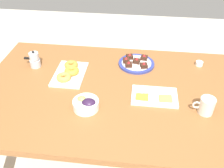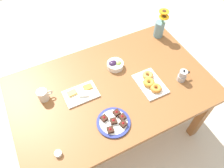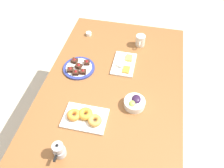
% 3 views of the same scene
% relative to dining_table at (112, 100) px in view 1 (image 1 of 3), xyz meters
% --- Properties ---
extents(ground_plane, '(6.00, 6.00, 0.00)m').
position_rel_dining_table_xyz_m(ground_plane, '(0.00, 0.00, -0.65)').
color(ground_plane, beige).
extents(dining_table, '(1.60, 1.00, 0.74)m').
position_rel_dining_table_xyz_m(dining_table, '(0.00, 0.00, 0.00)').
color(dining_table, brown).
rests_on(dining_table, ground_plane).
extents(coffee_mug, '(0.11, 0.08, 0.09)m').
position_rel_dining_table_xyz_m(coffee_mug, '(-0.51, 0.14, 0.13)').
color(coffee_mug, beige).
rests_on(coffee_mug, dining_table).
extents(grape_bowl, '(0.14, 0.14, 0.07)m').
position_rel_dining_table_xyz_m(grape_bowl, '(0.12, 0.18, 0.12)').
color(grape_bowl, white).
rests_on(grape_bowl, dining_table).
extents(cheese_platter, '(0.26, 0.17, 0.03)m').
position_rel_dining_table_xyz_m(cheese_platter, '(-0.25, 0.04, 0.10)').
color(cheese_platter, white).
rests_on(cheese_platter, dining_table).
extents(croissant_platter, '(0.19, 0.28, 0.05)m').
position_rel_dining_table_xyz_m(croissant_platter, '(0.29, -0.12, 0.11)').
color(croissant_platter, white).
rests_on(croissant_platter, dining_table).
extents(jam_cup_honey, '(0.05, 0.05, 0.03)m').
position_rel_dining_table_xyz_m(jam_cup_honey, '(-0.55, -0.33, 0.10)').
color(jam_cup_honey, white).
rests_on(jam_cup_honey, dining_table).
extents(dessert_plate, '(0.24, 0.24, 0.05)m').
position_rel_dining_table_xyz_m(dessert_plate, '(-0.13, -0.29, 0.10)').
color(dessert_plate, navy).
rests_on(dessert_plate, dining_table).
extents(moka_pot, '(0.11, 0.07, 0.12)m').
position_rel_dining_table_xyz_m(moka_pot, '(0.54, -0.19, 0.13)').
color(moka_pot, '#B7B7BC').
rests_on(moka_pot, dining_table).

